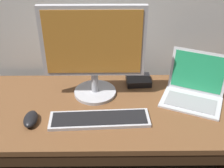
{
  "coord_description": "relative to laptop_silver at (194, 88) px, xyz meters",
  "views": [
    {
      "loc": [
        -0.07,
        -1.21,
        1.66
      ],
      "look_at": [
        -0.06,
        0.0,
        0.88
      ],
      "focal_mm": 46.7,
      "sensor_mm": 36.0,
      "label": 1
    }
  ],
  "objects": [
    {
      "name": "computer_mouse",
      "position": [
        -0.83,
        -0.2,
        -0.04
      ],
      "size": [
        0.07,
        0.12,
        0.04
      ],
      "primitive_type": "ellipsoid",
      "rotation": [
        0.0,
        0.0,
        0.03
      ],
      "color": "black",
      "rests_on": "desk"
    },
    {
      "name": "external_monitor",
      "position": [
        -0.53,
        0.03,
        0.21
      ],
      "size": [
        0.52,
        0.23,
        0.5
      ],
      "color": "#B7B7BC",
      "rests_on": "desk"
    },
    {
      "name": "external_drive_box",
      "position": [
        -0.28,
        0.15,
        -0.04
      ],
      "size": [
        0.15,
        0.13,
        0.04
      ],
      "primitive_type": "cube",
      "rotation": [
        0.0,
        0.0,
        0.06
      ],
      "color": "black",
      "rests_on": "desk"
    },
    {
      "name": "wired_keyboard",
      "position": [
        -0.5,
        -0.19,
        -0.05
      ],
      "size": [
        0.49,
        0.15,
        0.02
      ],
      "color": "#BCBCC1",
      "rests_on": "desk"
    },
    {
      "name": "desk",
      "position": [
        -0.38,
        -0.09,
        -0.28
      ],
      "size": [
        1.53,
        0.64,
        0.74
      ],
      "color": "brown",
      "rests_on": "ground"
    },
    {
      "name": "laptop_silver",
      "position": [
        0.0,
        0.0,
        0.0
      ],
      "size": [
        0.38,
        0.36,
        0.24
      ],
      "color": "silver",
      "rests_on": "desk"
    }
  ]
}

